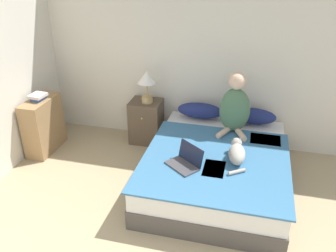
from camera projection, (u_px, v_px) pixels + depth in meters
wall_back at (226, 56)px, 4.66m from camera, size 6.01×0.05×2.55m
bed at (216, 168)px, 4.20m from camera, size 1.61×2.01×0.46m
pillow_near at (200, 111)px, 4.85m from camera, size 0.62×0.27×0.20m
pillow_far at (252, 116)px, 4.70m from camera, size 0.62×0.27×0.20m
person_sitting at (235, 106)px, 4.38m from camera, size 0.38×0.37×0.78m
cat_tabby at (237, 153)px, 3.88m from camera, size 0.22×0.56×0.19m
laptop_open at (185, 162)px, 3.81m from camera, size 0.44×0.42×0.22m
nightstand at (146, 121)px, 5.11m from camera, size 0.44×0.39×0.63m
table_lamp at (147, 81)px, 4.80m from camera, size 0.25×0.25×0.45m
bookshelf at (43, 125)px, 4.87m from camera, size 0.28×0.64×0.75m
book_stack_top at (38, 97)px, 4.67m from camera, size 0.20×0.22×0.08m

